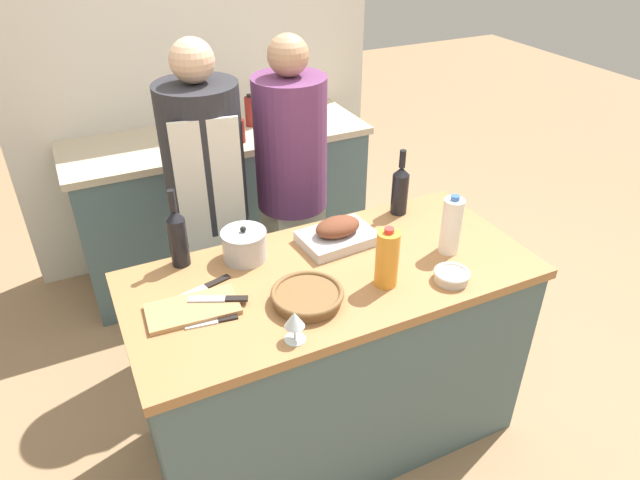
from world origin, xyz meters
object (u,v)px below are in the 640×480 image
Objects in this scene: wine_bottle_dark at (400,189)px; person_cook_aproned at (208,197)px; mixing_bowl at (452,275)px; knife_paring at (220,299)px; condiment_bottle_tall at (240,131)px; person_cook_guest at (292,184)px; knife_chef at (201,289)px; wicker_basket at (307,296)px; stock_pot at (244,245)px; juice_jug at (387,258)px; milk_jug at (451,226)px; condiment_bottle_short at (250,111)px; roasting_pan at (338,234)px; cutting_board at (193,309)px; wine_bottle_green at (178,236)px; wine_glass_left at (294,321)px; knife_bread at (213,321)px.

wine_bottle_dark is 0.18× the size of person_cook_aproned.
mixing_bowl reaches higher than knife_paring.
person_cook_guest reaches higher than condiment_bottle_tall.
knife_chef is 0.16× the size of person_cook_guest.
knife_chef is at bearing 143.65° from wicker_basket.
mixing_bowl is (0.64, -0.48, -0.04)m from stock_pot.
stock_pot is 1.15m from condiment_bottle_tall.
wine_bottle_dark is (0.33, 0.43, 0.01)m from juice_jug.
milk_jug reaches higher than condiment_bottle_short.
cutting_board is at bearing -165.07° from roasting_pan.
wine_bottle_dark is at bearing 52.66° from juice_jug.
juice_jug is at bearing -87.90° from condiment_bottle_tall.
cutting_board is 1.36× the size of juice_jug.
stock_pot is 0.11× the size of person_cook_guest.
juice_jug is (0.31, -0.02, 0.08)m from wicker_basket.
juice_jug reaches higher than knife_chef.
stock_pot is at bearing -176.19° from wine_bottle_dark.
wine_bottle_green is 0.56m from person_cook_aproned.
wine_glass_left is 0.59× the size of condiment_bottle_short.
person_cook_aproned reaches higher than cutting_board.
condiment_bottle_tall is (-0.02, 1.15, 0.04)m from roasting_pan.
cutting_board is 1.78× the size of knife_bread.
stock_pot is 0.30m from knife_paring.
juice_jug is at bearing -5.95° from knife_bread.
person_cook_aproned reaches higher than wicker_basket.
wine_glass_left is at bearing -164.33° from milk_jug.
condiment_bottle_short is at bearing 74.49° from wine_glass_left.
wine_bottle_green reaches higher than knife_paring.
condiment_bottle_short is at bearing 77.04° from person_cook_guest.
juice_jug is at bearing -4.35° from wicker_basket.
wine_bottle_green reaches higher than wicker_basket.
roasting_pan is 1.21× the size of wicker_basket.
wine_bottle_dark is (0.74, 0.05, 0.06)m from stock_pot.
person_cook_guest reaches higher than juice_jug.
knife_paring is at bearing -136.44° from person_cook_guest.
person_cook_aproned reaches higher than mixing_bowl.
condiment_bottle_short reaches higher than stock_pot.
condiment_bottle_short is (0.49, 1.30, 0.05)m from stock_pot.
condiment_bottle_tall reaches higher than roasting_pan.
wine_bottle_dark is 1.28m from condiment_bottle_short.
knife_bread is (-0.05, -0.08, -0.02)m from knife_paring.
knife_paring is (-0.91, -0.28, -0.10)m from wine_bottle_dark.
mixing_bowl is 1.59m from condiment_bottle_tall.
person_cook_aproned is at bearing 88.74° from stock_pot.
roasting_pan is at bearing 49.66° from wine_glass_left.
juice_jug is at bearing -99.70° from person_cook_guest.
mixing_bowl is 1.04m from wine_bottle_green.
knife_chef is at bearing -115.17° from condiment_bottle_tall.
person_cook_guest reaches higher than condiment_bottle_short.
roasting_pan is 0.72m from person_cook_aproned.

